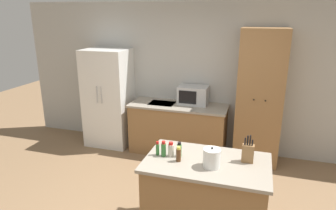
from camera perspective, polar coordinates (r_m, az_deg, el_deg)
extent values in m
cube|color=#B2B2AD|center=(5.29, 8.18, 4.96)|extent=(7.20, 0.06, 2.60)
cube|color=white|center=(5.65, -11.28, 1.33)|extent=(0.80, 0.63, 1.79)
cylinder|color=silver|center=(5.36, -13.38, 1.92)|extent=(0.02, 0.02, 0.30)
cylinder|color=silver|center=(5.32, -12.64, 1.86)|extent=(0.02, 0.02, 0.30)
cube|color=olive|center=(5.32, 1.93, -4.66)|extent=(1.65, 0.62, 0.85)
cube|color=gray|center=(5.18, 1.98, -0.10)|extent=(1.69, 0.66, 0.03)
cube|color=#9EA0A3|center=(5.26, -1.15, 0.30)|extent=(0.44, 0.34, 0.01)
cube|color=olive|center=(5.00, 17.03, 1.23)|extent=(0.70, 0.53, 2.19)
sphere|color=black|center=(4.72, 16.01, 0.95)|extent=(0.02, 0.02, 0.02)
sphere|color=black|center=(4.72, 18.06, 0.78)|extent=(0.02, 0.02, 0.02)
cube|color=olive|center=(3.45, 7.08, -17.60)|extent=(1.24, 0.73, 0.88)
cube|color=gray|center=(3.21, 7.39, -10.84)|extent=(1.30, 0.79, 0.03)
cube|color=#B2B5B7|center=(5.19, 4.83, 1.90)|extent=(0.50, 0.34, 0.32)
cube|color=black|center=(5.04, 3.73, 1.46)|extent=(0.30, 0.01, 0.22)
cube|color=olive|center=(3.23, 14.96, -8.92)|extent=(0.12, 0.07, 0.19)
cylinder|color=black|center=(3.17, 14.48, -6.70)|extent=(0.02, 0.02, 0.08)
cylinder|color=black|center=(3.17, 14.94, -6.50)|extent=(0.02, 0.02, 0.10)
cylinder|color=black|center=(3.17, 15.39, -6.49)|extent=(0.02, 0.02, 0.11)
cylinder|color=black|center=(3.17, 15.79, -6.92)|extent=(0.02, 0.02, 0.07)
cylinder|color=#563319|center=(3.15, 2.02, -9.54)|extent=(0.05, 0.05, 0.14)
cylinder|color=#E5DB4C|center=(3.11, 2.04, -8.18)|extent=(0.04, 0.04, 0.03)
cylinder|color=beige|center=(3.25, 0.55, -8.65)|extent=(0.06, 0.06, 0.13)
cylinder|color=red|center=(3.22, 0.56, -7.34)|extent=(0.05, 0.05, 0.03)
cylinder|color=#337033|center=(3.25, 2.16, -8.66)|extent=(0.05, 0.05, 0.13)
cylinder|color=black|center=(3.22, 2.17, -7.33)|extent=(0.04, 0.04, 0.03)
cylinder|color=#337033|center=(3.25, -0.84, -8.55)|extent=(0.05, 0.05, 0.14)
cylinder|color=red|center=(3.22, -0.85, -7.16)|extent=(0.04, 0.04, 0.03)
cylinder|color=#337033|center=(3.28, -2.00, -8.45)|extent=(0.04, 0.04, 0.13)
cylinder|color=red|center=(3.25, -2.01, -7.20)|extent=(0.03, 0.03, 0.03)
cylinder|color=white|center=(3.06, 8.33, -9.97)|extent=(0.17, 0.17, 0.19)
sphere|color=#262628|center=(3.01, 8.42, -8.12)|extent=(0.02, 0.02, 0.02)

